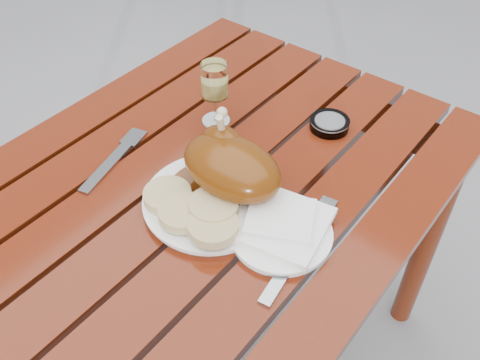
% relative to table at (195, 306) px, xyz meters
% --- Properties ---
extents(table, '(0.80, 1.20, 0.75)m').
position_rel_table_xyz_m(table, '(0.00, 0.00, 0.00)').
color(table, maroon).
rests_on(table, ground).
extents(dinner_plate, '(0.32, 0.32, 0.02)m').
position_rel_table_xyz_m(dinner_plate, '(0.06, 0.02, 0.38)').
color(dinner_plate, white).
rests_on(dinner_plate, table).
extents(roast_duck, '(0.21, 0.19, 0.14)m').
position_rel_table_xyz_m(roast_duck, '(0.06, 0.06, 0.45)').
color(roast_duck, '#532209').
rests_on(roast_duck, dinner_plate).
extents(bread_dumplings, '(0.21, 0.13, 0.03)m').
position_rel_table_xyz_m(bread_dumplings, '(0.06, -0.04, 0.41)').
color(bread_dumplings, tan).
rests_on(bread_dumplings, dinner_plate).
extents(wine_glass, '(0.07, 0.07, 0.14)m').
position_rel_table_xyz_m(wine_glass, '(-0.10, 0.22, 0.45)').
color(wine_glass, '#E0D066').
rests_on(wine_glass, table).
extents(side_plate, '(0.21, 0.21, 0.01)m').
position_rel_table_xyz_m(side_plate, '(0.20, 0.03, 0.38)').
color(side_plate, white).
rests_on(side_plate, table).
extents(napkin, '(0.18, 0.18, 0.01)m').
position_rel_table_xyz_m(napkin, '(0.19, 0.04, 0.40)').
color(napkin, white).
rests_on(napkin, side_plate).
extents(ashtray, '(0.10, 0.10, 0.02)m').
position_rel_table_xyz_m(ashtray, '(0.11, 0.35, 0.39)').
color(ashtray, '#B2B7BC').
rests_on(ashtray, table).
extents(fork, '(0.07, 0.19, 0.01)m').
position_rel_table_xyz_m(fork, '(-0.18, -0.02, 0.38)').
color(fork, gray).
rests_on(fork, table).
extents(knife, '(0.05, 0.23, 0.01)m').
position_rel_table_xyz_m(knife, '(0.25, 0.01, 0.38)').
color(knife, gray).
rests_on(knife, table).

